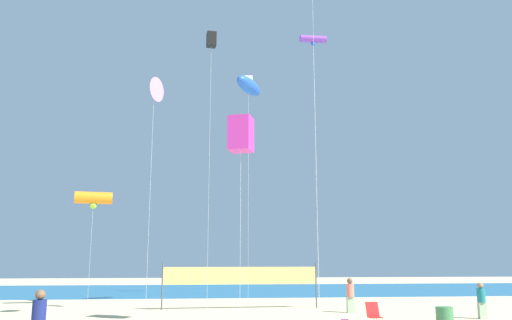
% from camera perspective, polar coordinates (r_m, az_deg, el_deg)
% --- Properties ---
extents(ocean_band, '(120.00, 20.00, 0.01)m').
position_cam_1_polar(ocean_band, '(46.19, -4.67, -14.04)').
color(ocean_band, '#1E6B99').
rests_on(ocean_band, ground).
extents(beachgoer_teal_shirt, '(0.36, 0.36, 1.56)m').
position_cam_1_polar(beachgoer_teal_shirt, '(25.79, 23.53, -13.86)').
color(beachgoer_teal_shirt, '#99B28C').
rests_on(beachgoer_teal_shirt, ground).
extents(beachgoer_coral_shirt, '(0.38, 0.38, 1.67)m').
position_cam_1_polar(beachgoer_coral_shirt, '(26.89, 10.32, -14.29)').
color(beachgoer_coral_shirt, '#99B28C').
rests_on(beachgoer_coral_shirt, ground).
extents(beachgoer_navy_shirt, '(0.39, 0.39, 1.72)m').
position_cam_1_polar(beachgoer_navy_shirt, '(16.62, -22.78, -15.75)').
color(beachgoer_navy_shirt, '#99B28C').
rests_on(beachgoer_navy_shirt, ground).
extents(folding_beach_chair, '(0.52, 0.65, 0.89)m').
position_cam_1_polar(folding_beach_chair, '(22.09, 12.80, -16.09)').
color(folding_beach_chair, red).
rests_on(folding_beach_chair, ground).
extents(trash_barrel, '(0.64, 0.64, 0.82)m').
position_cam_1_polar(trash_barrel, '(21.51, 20.04, -16.00)').
color(trash_barrel, '#3F7F4C').
rests_on(trash_barrel, ground).
extents(volleyball_net, '(8.34, 0.55, 2.40)m').
position_cam_1_polar(volleyball_net, '(28.40, -1.65, -12.76)').
color(volleyball_net, '#4C4C51').
rests_on(volleyball_net, ground).
extents(kite_magenta_box, '(1.16, 1.16, 8.39)m').
position_cam_1_polar(kite_magenta_box, '(21.49, -1.67, 2.85)').
color(kite_magenta_box, silver).
rests_on(kite_magenta_box, ground).
extents(kite_orange_tube, '(2.15, 1.05, 6.38)m').
position_cam_1_polar(kite_orange_tube, '(31.13, -17.41, -4.05)').
color(kite_orange_tube, silver).
rests_on(kite_orange_tube, ground).
extents(kite_pink_delta, '(0.80, 1.13, 10.66)m').
position_cam_1_polar(kite_pink_delta, '(24.03, -11.14, 7.54)').
color(kite_pink_delta, silver).
rests_on(kite_pink_delta, ground).
extents(kite_black_box, '(0.57, 0.57, 15.00)m').
position_cam_1_polar(kite_black_box, '(29.67, -4.92, 12.92)').
color(kite_black_box, silver).
rests_on(kite_black_box, ground).
extents(kite_violet_tube, '(1.93, 0.54, 18.68)m').
position_cam_1_polar(kite_violet_tube, '(39.12, 6.30, 12.99)').
color(kite_violet_tube, silver).
rests_on(kite_violet_tube, ground).
extents(kite_blue_inflatable, '(2.13, 2.55, 13.56)m').
position_cam_1_polar(kite_blue_inflatable, '(31.68, -0.81, 8.13)').
color(kite_blue_inflatable, silver).
rests_on(kite_blue_inflatable, ground).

